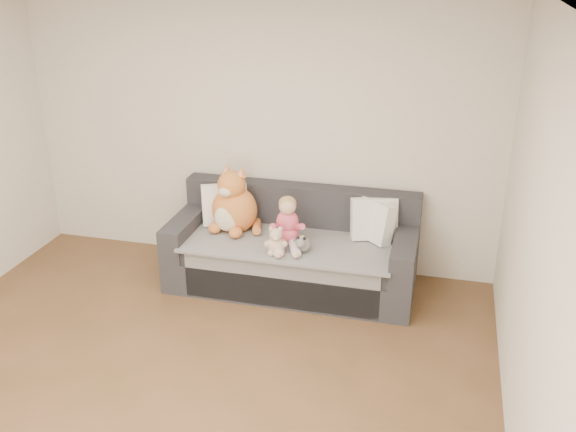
% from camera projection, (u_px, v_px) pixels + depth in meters
% --- Properties ---
extents(room_shell, '(5.00, 5.00, 5.00)m').
position_uv_depth(room_shell, '(163.00, 216.00, 4.08)').
color(room_shell, brown).
rests_on(room_shell, ground).
extents(sofa, '(2.20, 0.94, 0.85)m').
position_uv_depth(sofa, '(293.00, 253.00, 5.82)').
color(sofa, '#242428').
rests_on(sofa, ground).
extents(cushion_left, '(0.46, 0.34, 0.39)m').
position_uv_depth(cushion_left, '(225.00, 204.00, 5.96)').
color(cushion_left, silver).
rests_on(cushion_left, sofa).
extents(cushion_right_back, '(0.44, 0.30, 0.38)m').
position_uv_depth(cushion_right_back, '(374.00, 219.00, 5.66)').
color(cushion_right_back, silver).
rests_on(cushion_right_back, sofa).
extents(cushion_right_front, '(0.41, 0.39, 0.37)m').
position_uv_depth(cushion_right_front, '(374.00, 220.00, 5.65)').
color(cushion_right_front, silver).
rests_on(cushion_right_front, sofa).
extents(toddler, '(0.30, 0.45, 0.44)m').
position_uv_depth(toddler, '(287.00, 225.00, 5.54)').
color(toddler, '#DF4F70').
rests_on(toddler, sofa).
extents(plush_cat, '(0.49, 0.44, 0.64)m').
position_uv_depth(plush_cat, '(234.00, 206.00, 5.80)').
color(plush_cat, '#C75C2C').
rests_on(plush_cat, sofa).
extents(teddy_bear, '(0.20, 0.16, 0.25)m').
position_uv_depth(teddy_bear, '(276.00, 243.00, 5.40)').
color(teddy_bear, tan).
rests_on(teddy_bear, sofa).
extents(plush_cow, '(0.14, 0.21, 0.17)m').
position_uv_depth(plush_cow, '(303.00, 244.00, 5.44)').
color(plush_cow, white).
rests_on(plush_cow, sofa).
extents(sippy_cup, '(0.11, 0.09, 0.12)m').
position_uv_depth(sippy_cup, '(300.00, 242.00, 5.50)').
color(sippy_cup, '#563796').
rests_on(sippy_cup, sofa).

